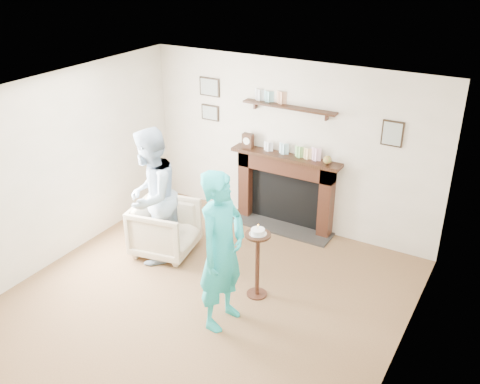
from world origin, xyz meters
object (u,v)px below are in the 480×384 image
(man, at_px, (156,257))
(armchair, at_px, (167,251))
(woman, at_px, (223,320))
(pedestal_table, at_px, (258,252))

(man, bearing_deg, armchair, 152.63)
(woman, bearing_deg, armchair, 62.59)
(armchair, distance_m, woman, 1.71)
(armchair, bearing_deg, man, 157.13)
(woman, relative_size, pedestal_table, 1.89)
(armchair, bearing_deg, woman, -131.49)
(armchair, height_order, pedestal_table, pedestal_table)
(armchair, xyz_separation_m, man, (-0.04, -0.19, 0.00))
(man, bearing_deg, pedestal_table, 72.79)
(pedestal_table, bearing_deg, armchair, 170.92)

